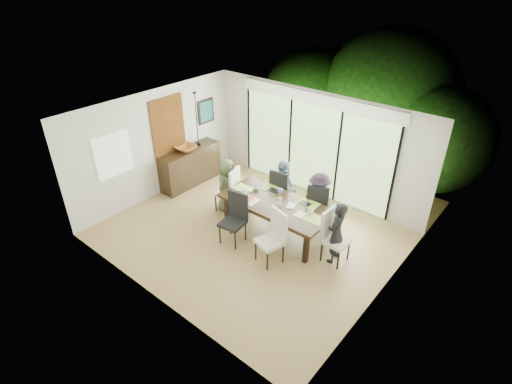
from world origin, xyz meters
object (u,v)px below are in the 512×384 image
Objects in this scene: chair_left_end at (226,189)px; chair_near_left at (232,220)px; table_top at (276,204)px; chair_near_right at (270,238)px; person_left_end at (227,185)px; person_far_right at (319,200)px; vase at (280,200)px; cup_c at (310,212)px; laptop at (244,191)px; person_far_left at (282,186)px; bowl at (186,148)px; chair_far_left at (283,189)px; chair_right_end at (337,237)px; person_right_end at (336,233)px; sideboard at (190,166)px; chair_far_right at (319,203)px; cup_b at (279,205)px; cup_a at (256,188)px.

chair_near_left is at bearing 32.64° from chair_left_end.
table_top is 1.02m from chair_near_right.
chair_near_right is 0.85× the size of person_left_end.
chair_near_right is 1.70m from person_far_right.
table_top is 1.86× the size of person_far_right.
vase is (0.55, 0.92, 0.27)m from chair_near_left.
cup_c is at bearing 76.15° from chair_left_end.
person_far_right is at bearing -0.52° from laptop.
person_far_left reaches higher than bowl.
person_far_right is 0.79m from cup_c.
chair_left_end is at bearing 137.14° from laptop.
person_left_end is at bearing 73.66° from chair_left_end.
chair_right_end is at bearing 147.85° from chair_far_left.
person_right_end reaches higher than sideboard.
person_left_end reaches higher than laptop.
chair_far_right is 3.33× the size of laptop.
person_left_end reaches higher than chair_far_left.
person_far_left is 12.90× the size of cup_b.
cup_b reaches higher than laptop.
cup_a is 1.24× the size of cup_b.
chair_right_end is 1.38m from cup_b.
chair_right_end is at bearing 159.83° from person_far_left.
person_left_end is 10.40× the size of cup_c.
person_far_right is at bearing 28.55° from cup_a.
chair_left_end is 2.18m from chair_near_right.
person_far_left is 0.75× the size of sideboard.
sideboard is (-3.70, -0.50, -0.16)m from person_far_right.
chair_far_right is 0.85× the size of person_right_end.
chair_left_end is 1.35m from chair_far_left.
chair_near_right is 1.60m from cup_a.
person_far_left is 2.51× the size of bowl.
person_far_right is at bearing 103.34° from chair_near_right.
bowl reaches higher than laptop.
sideboard is (-3.95, 0.23, -0.32)m from cup_c.
person_far_left is 10.40× the size of cup_a.
cup_c is at bearing 17.10° from cup_b.
bowl is (-1.67, 0.23, 0.40)m from person_left_end.
person_far_left reaches higher than chair_far_left.
chair_far_right is at bearing 7.99° from sideboard.
chair_near_right reaches higher than table_top.
chair_right_end is at bearing 15.36° from chair_near_left.
person_right_end is at bearing 116.08° from chair_far_right.
person_right_end is 0.71m from cup_c.
chair_right_end is (3.00, 0.00, 0.00)m from chair_left_end.
chair_far_right is 1.00× the size of chair_near_left.
cup_c is (0.75, 0.05, -0.01)m from vase.
chair_left_end is at bearing 80.52° from person_left_end.
chair_near_left is 9.17× the size of vase.
person_far_right reaches higher than chair_near_left.
table_top is 20.00× the size of vase.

